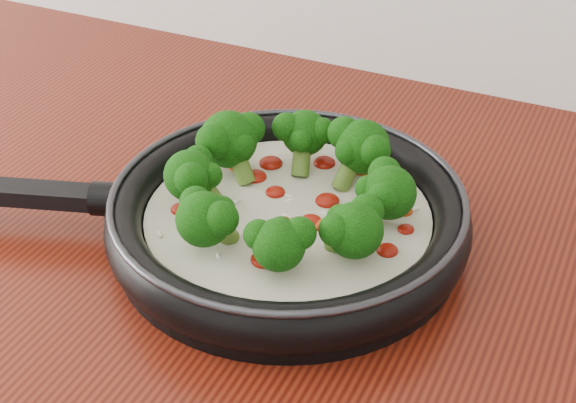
% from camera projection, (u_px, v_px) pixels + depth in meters
% --- Properties ---
extents(skillet, '(0.58, 0.44, 0.10)m').
position_uv_depth(skillet, '(285.00, 212.00, 0.81)').
color(skillet, black).
rests_on(skillet, counter).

